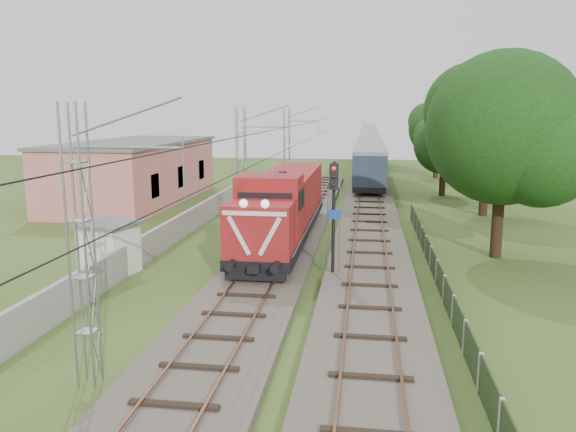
# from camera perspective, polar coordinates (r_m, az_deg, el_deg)

# --- Properties ---
(ground) EXTENTS (140.00, 140.00, 0.00)m
(ground) POSITION_cam_1_polar(r_m,az_deg,el_deg) (23.87, -3.92, -8.34)
(ground) COLOR #344E1D
(ground) RESTS_ON ground
(track_main) EXTENTS (4.20, 70.00, 0.45)m
(track_main) POSITION_cam_1_polar(r_m,az_deg,el_deg) (30.42, -1.21, -3.77)
(track_main) COLOR #6B6054
(track_main) RESTS_ON ground
(track_side) EXTENTS (4.20, 80.00, 0.45)m
(track_side) POSITION_cam_1_polar(r_m,az_deg,el_deg) (42.75, 8.24, 0.33)
(track_side) COLOR #6B6054
(track_side) RESTS_ON ground
(catenary) EXTENTS (3.31, 70.00, 8.00)m
(catenary) POSITION_cam_1_polar(r_m,az_deg,el_deg) (35.13, -4.69, 4.55)
(catenary) COLOR gray
(catenary) RESTS_ON ground
(boundary_wall) EXTENTS (0.25, 40.00, 1.50)m
(boundary_wall) POSITION_cam_1_polar(r_m,az_deg,el_deg) (36.56, -10.05, -0.57)
(boundary_wall) COLOR #9E9E99
(boundary_wall) RESTS_ON ground
(station_building) EXTENTS (8.40, 20.40, 5.22)m
(station_building) POSITION_cam_1_polar(r_m,az_deg,el_deg) (50.39, -15.14, 4.44)
(station_building) COLOR #DB7D75
(station_building) RESTS_ON ground
(fence) EXTENTS (0.12, 32.00, 1.20)m
(fence) POSITION_cam_1_polar(r_m,az_deg,el_deg) (26.28, 14.90, -5.52)
(fence) COLOR black
(fence) RESTS_ON ground
(locomotive) EXTENTS (3.13, 17.86, 4.54)m
(locomotive) POSITION_cam_1_polar(r_m,az_deg,el_deg) (32.75, -0.42, 1.09)
(locomotive) COLOR black
(locomotive) RESTS_ON ground
(coach_rake) EXTENTS (3.10, 115.76, 3.58)m
(coach_rake) POSITION_cam_1_polar(r_m,az_deg,el_deg) (107.03, 8.22, 7.75)
(coach_rake) COLOR black
(coach_rake) RESTS_ON ground
(signal_post) EXTENTS (0.60, 0.47, 5.49)m
(signal_post) POSITION_cam_1_polar(r_m,az_deg,el_deg) (25.72, 4.67, 1.69)
(signal_post) COLOR black
(signal_post) RESTS_ON ground
(relay_hut) EXTENTS (2.92, 2.92, 2.53)m
(relay_hut) POSITION_cam_1_polar(r_m,az_deg,el_deg) (28.27, -17.69, -3.11)
(relay_hut) COLOR silver
(relay_hut) RESTS_ON ground
(tree_a) EXTENTS (8.39, 7.99, 10.87)m
(tree_a) POSITION_cam_1_polar(r_m,az_deg,el_deg) (31.36, 21.27, 8.16)
(tree_a) COLOR #321F14
(tree_a) RESTS_ON ground
(tree_b) EXTENTS (7.86, 7.49, 10.19)m
(tree_b) POSITION_cam_1_polar(r_m,az_deg,el_deg) (44.02, 19.79, 8.21)
(tree_b) COLOR #321F14
(tree_b) RESTS_ON ground
(tree_c) EXTENTS (5.83, 5.55, 7.56)m
(tree_c) POSITION_cam_1_polar(r_m,az_deg,el_deg) (53.55, 15.67, 6.99)
(tree_c) COLOR #321F14
(tree_c) RESTS_ON ground
(tree_d) EXTENTS (7.04, 6.71, 9.13)m
(tree_d) POSITION_cam_1_polar(r_m,az_deg,el_deg) (67.94, 15.05, 8.54)
(tree_d) COLOR #321F14
(tree_d) RESTS_ON ground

